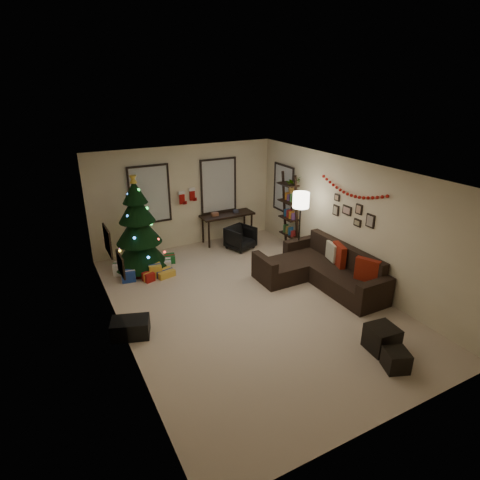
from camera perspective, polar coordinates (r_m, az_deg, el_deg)
name	(u,v)px	position (r m, az deg, el deg)	size (l,w,h in m)	color
floor	(249,303)	(8.19, 1.36, -9.01)	(7.00, 7.00, 0.00)	#C6AF96
ceiling	(251,172)	(7.18, 1.56, 9.78)	(7.00, 7.00, 0.00)	white
wall_back	(185,197)	(10.61, -7.87, 6.12)	(5.00, 5.00, 0.00)	beige
wall_front	(394,340)	(5.19, 21.21, -13.30)	(5.00, 5.00, 0.00)	beige
wall_left	(117,269)	(6.82, -17.26, -3.96)	(7.00, 7.00, 0.00)	beige
wall_right	(350,221)	(9.00, 15.50, 2.60)	(7.00, 7.00, 0.00)	beige
window_back_left	(150,195)	(10.25, -12.87, 6.38)	(1.05, 0.06, 1.50)	#728CB2
window_back_right	(218,186)	(10.87, -3.14, 7.79)	(1.05, 0.06, 1.50)	#728CB2
window_right_wall	(284,189)	(10.83, 6.33, 7.36)	(0.06, 0.90, 1.30)	#728CB2
christmas_tree	(138,231)	(9.46, -14.40, 1.26)	(1.27, 1.27, 2.36)	black
presents	(151,269)	(9.54, -12.66, -4.04)	(1.50, 1.01, 0.30)	silver
sofa	(321,271)	(9.02, 11.57, -4.36)	(1.84, 2.68, 0.86)	black
pillow_red_a	(367,270)	(8.46, 17.81, -4.14)	(0.13, 0.48, 0.48)	maroon
pillow_red_b	(339,255)	(9.01, 14.04, -2.09)	(0.13, 0.48, 0.48)	maroon
pillow_cream	(332,252)	(9.17, 13.10, -1.63)	(0.12, 0.41, 0.41)	#BCB598
ottoman_near	(382,338)	(7.21, 19.71, -13.18)	(0.46, 0.46, 0.44)	black
ottoman_far	(396,360)	(6.90, 21.53, -15.76)	(0.35, 0.35, 0.33)	black
desk	(227,217)	(10.95, -1.84, 3.31)	(1.48, 0.53, 0.80)	black
desk_chair	(241,238)	(10.58, 0.09, 0.32)	(0.60, 0.56, 0.62)	black
bookshelf	(290,213)	(10.44, 7.14, 3.86)	(0.30, 0.60, 2.06)	black
potted_plant	(293,182)	(10.15, 7.63, 8.26)	(0.49, 0.42, 0.54)	#4C4C4C
floor_lamp	(301,205)	(9.38, 8.73, 5.01)	(0.38, 0.38, 1.82)	black
art_map	(108,241)	(7.45, -18.51, -0.13)	(0.04, 0.60, 0.50)	black
art_abstract	(121,264)	(6.49, -16.78, -3.38)	(0.04, 0.45, 0.35)	black
gallery	(353,213)	(8.86, 15.87, 3.78)	(0.03, 1.25, 0.54)	black
garland	(352,190)	(8.75, 15.79, 6.94)	(0.08, 1.90, 0.30)	#A5140C
stocking_left	(182,197)	(10.40, -8.30, 6.07)	(0.20, 0.05, 0.36)	#990F0C
stocking_right	(192,194)	(10.61, -6.85, 6.57)	(0.20, 0.05, 0.36)	#990F0C
storage_bin	(131,328)	(7.42, -15.46, -12.07)	(0.65, 0.43, 0.33)	black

